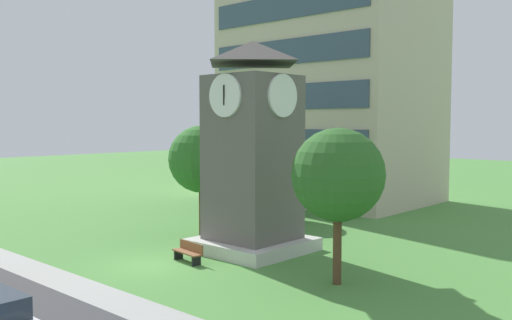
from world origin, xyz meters
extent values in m
plane|color=#4C893D|center=(0.00, 0.00, 0.00)|extent=(160.00, 160.00, 0.00)
cube|color=#9E9E99|center=(0.00, -3.82, 0.00)|extent=(120.00, 1.60, 0.01)
cube|color=beige|center=(-6.10, 22.21, 11.20)|extent=(14.85, 11.18, 22.40)
cube|color=#384C60|center=(-6.10, 16.57, 1.60)|extent=(13.66, 0.10, 1.80)
cube|color=#384C60|center=(-6.10, 16.57, 4.80)|extent=(13.66, 0.10, 1.80)
cube|color=#384C60|center=(-6.10, 16.57, 8.00)|extent=(13.66, 0.10, 1.80)
cube|color=#384C60|center=(-6.10, 16.57, 11.20)|extent=(13.66, 0.10, 1.80)
cube|color=#384C60|center=(-6.10, 16.57, 14.40)|extent=(13.66, 0.10, 1.80)
cube|color=#605B56|center=(1.40, 4.92, 4.18)|extent=(3.55, 3.55, 8.37)
cube|color=beige|center=(1.40, 4.92, 0.30)|extent=(4.79, 4.79, 0.60)
pyramid|color=#4D4945|center=(1.40, 4.92, 9.44)|extent=(3.90, 3.90, 1.07)
cylinder|color=white|center=(1.40, 3.09, 7.36)|extent=(1.95, 0.12, 1.95)
cylinder|color=white|center=(3.23, 4.92, 7.36)|extent=(0.12, 1.95, 1.95)
cube|color=black|center=(1.40, 3.02, 7.54)|extent=(0.09, 0.06, 0.59)
cube|color=black|center=(1.40, 3.01, 7.36)|extent=(0.06, 0.06, 0.88)
cube|color=brown|center=(0.80, 1.30, 0.45)|extent=(1.85, 0.73, 0.06)
cube|color=brown|center=(0.83, 1.52, 0.68)|extent=(1.79, 0.30, 0.40)
cube|color=black|center=(0.09, 1.40, 0.23)|extent=(0.14, 0.44, 0.45)
cube|color=black|center=(1.52, 1.20, 0.23)|extent=(0.14, 0.44, 0.45)
cylinder|color=#513823|center=(7.53, 2.99, 1.47)|extent=(0.33, 0.33, 2.95)
sphere|color=#2B5F24|center=(7.53, 2.99, 4.19)|extent=(3.54, 3.54, 3.54)
cylinder|color=#513823|center=(-4.35, 11.91, 1.03)|extent=(0.38, 0.38, 2.06)
sphere|color=#366625|center=(-4.35, 11.91, 3.58)|extent=(4.34, 4.34, 4.34)
cylinder|color=#513823|center=(-3.02, 5.68, 1.46)|extent=(0.38, 0.38, 2.91)
sphere|color=#2B6C25|center=(-3.02, 5.68, 4.19)|extent=(3.65, 3.65, 3.65)
camera|label=1|loc=(19.21, -14.46, 6.12)|focal=38.93mm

